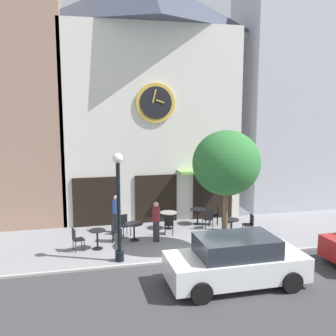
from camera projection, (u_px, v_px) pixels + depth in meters
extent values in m
cube|color=gray|center=(186.00, 238.00, 16.45)|extent=(26.23, 5.11, 0.05)
cube|color=#38383A|center=(242.00, 302.00, 10.96)|extent=(26.23, 6.30, 0.05)
cube|color=#A8A5A0|center=(206.00, 258.00, 14.00)|extent=(26.23, 0.12, 0.08)
cube|color=silver|center=(150.00, 124.00, 19.34)|extent=(8.67, 2.79, 9.35)
pyramid|color=#383D4C|center=(149.00, 0.00, 18.44)|extent=(7.80, 3.91, 2.46)
cylinder|color=gold|center=(156.00, 103.00, 17.79)|extent=(1.83, 0.10, 1.83)
cylinder|color=black|center=(156.00, 103.00, 17.73)|extent=(1.50, 0.04, 1.50)
cube|color=gold|center=(160.00, 101.00, 17.73)|extent=(0.41, 0.03, 0.18)
cube|color=gold|center=(154.00, 96.00, 17.63)|extent=(0.21, 0.03, 0.64)
cube|color=black|center=(95.00, 202.00, 17.84)|extent=(2.02, 0.10, 2.30)
cube|color=black|center=(156.00, 199.00, 18.50)|extent=(2.02, 0.10, 2.30)
cube|color=black|center=(213.00, 195.00, 19.16)|extent=(2.02, 0.10, 2.30)
cube|color=#72A84C|center=(206.00, 171.00, 18.56)|extent=(2.77, 0.90, 0.12)
cube|color=#B2B2BC|center=(293.00, 103.00, 21.53)|extent=(6.21, 3.78, 11.48)
cylinder|color=black|center=(120.00, 256.00, 13.84)|extent=(0.32, 0.32, 0.36)
cylinder|color=black|center=(119.00, 213.00, 13.60)|extent=(0.14, 0.14, 3.56)
sphere|color=white|center=(118.00, 158.00, 13.30)|extent=(0.36, 0.36, 0.36)
cylinder|color=brown|center=(225.00, 219.00, 14.65)|extent=(0.20, 0.20, 2.53)
ellipsoid|color=#2D7033|center=(227.00, 163.00, 14.32)|extent=(2.57, 2.32, 2.44)
cylinder|color=black|center=(97.00, 240.00, 15.00)|extent=(0.07, 0.07, 0.75)
cylinder|color=black|center=(98.00, 248.00, 15.05)|extent=(0.40, 0.40, 0.03)
cylinder|color=black|center=(97.00, 230.00, 14.94)|extent=(0.64, 0.64, 0.03)
cylinder|color=black|center=(134.00, 232.00, 15.99)|extent=(0.07, 0.07, 0.71)
cylinder|color=black|center=(134.00, 240.00, 16.04)|extent=(0.40, 0.40, 0.03)
cylinder|color=black|center=(134.00, 224.00, 15.93)|extent=(0.75, 0.75, 0.03)
cylinder|color=black|center=(169.00, 221.00, 17.55)|extent=(0.07, 0.07, 0.75)
cylinder|color=black|center=(169.00, 228.00, 17.60)|extent=(0.40, 0.40, 0.03)
cylinder|color=gray|center=(169.00, 213.00, 17.49)|extent=(0.78, 0.78, 0.03)
cylinder|color=black|center=(198.00, 217.00, 18.21)|extent=(0.07, 0.07, 0.73)
cylinder|color=black|center=(198.00, 224.00, 18.27)|extent=(0.40, 0.40, 0.03)
cylinder|color=black|center=(198.00, 209.00, 18.16)|extent=(0.75, 0.75, 0.03)
cylinder|color=black|center=(231.00, 228.00, 16.44)|extent=(0.07, 0.07, 0.75)
cylinder|color=black|center=(231.00, 236.00, 16.49)|extent=(0.40, 0.40, 0.03)
cylinder|color=black|center=(231.00, 220.00, 16.38)|extent=(0.65, 0.65, 0.03)
cube|color=black|center=(248.00, 225.00, 16.67)|extent=(0.44, 0.44, 0.04)
cube|color=black|center=(252.00, 220.00, 16.65)|extent=(0.08, 0.38, 0.45)
cylinder|color=black|center=(242.00, 229.00, 16.85)|extent=(0.03, 0.03, 0.45)
cylinder|color=black|center=(245.00, 231.00, 16.51)|extent=(0.03, 0.03, 0.45)
cylinder|color=black|center=(250.00, 228.00, 16.89)|extent=(0.03, 0.03, 0.45)
cylinder|color=black|center=(253.00, 231.00, 16.55)|extent=(0.03, 0.03, 0.45)
cube|color=black|center=(117.00, 231.00, 15.80)|extent=(0.48, 0.48, 0.04)
cube|color=black|center=(112.00, 226.00, 15.76)|extent=(0.12, 0.38, 0.45)
cylinder|color=black|center=(121.00, 238.00, 15.67)|extent=(0.03, 0.03, 0.45)
cylinder|color=black|center=(122.00, 235.00, 16.01)|extent=(0.03, 0.03, 0.45)
cylinder|color=black|center=(112.00, 238.00, 15.66)|extent=(0.03, 0.03, 0.45)
cylinder|color=black|center=(113.00, 235.00, 16.00)|extent=(0.03, 0.03, 0.45)
cube|color=black|center=(169.00, 224.00, 16.75)|extent=(0.49, 0.49, 0.04)
cube|color=black|center=(169.00, 220.00, 16.54)|extent=(0.38, 0.14, 0.45)
cylinder|color=black|center=(173.00, 228.00, 16.95)|extent=(0.03, 0.03, 0.45)
cylinder|color=black|center=(165.00, 228.00, 16.96)|extent=(0.03, 0.03, 0.45)
cylinder|color=black|center=(173.00, 230.00, 16.61)|extent=(0.03, 0.03, 0.45)
cylinder|color=black|center=(165.00, 230.00, 16.62)|extent=(0.03, 0.03, 0.45)
cube|color=black|center=(79.00, 239.00, 14.80)|extent=(0.50, 0.50, 0.04)
cube|color=black|center=(74.00, 235.00, 14.68)|extent=(0.15, 0.38, 0.45)
cylinder|color=black|center=(84.00, 246.00, 14.77)|extent=(0.03, 0.03, 0.45)
cylinder|color=black|center=(82.00, 243.00, 15.06)|extent=(0.03, 0.03, 0.45)
cylinder|color=black|center=(76.00, 247.00, 14.60)|extent=(0.03, 0.03, 0.45)
cylinder|color=black|center=(73.00, 244.00, 14.89)|extent=(0.03, 0.03, 0.45)
cube|color=black|center=(207.00, 219.00, 17.58)|extent=(0.44, 0.44, 0.04)
cube|color=black|center=(209.00, 215.00, 17.38)|extent=(0.38, 0.08, 0.45)
cylinder|color=black|center=(209.00, 222.00, 17.83)|extent=(0.03, 0.03, 0.45)
cylinder|color=black|center=(202.00, 223.00, 17.72)|extent=(0.03, 0.03, 0.45)
cylinder|color=black|center=(212.00, 224.00, 17.52)|extent=(0.03, 0.03, 0.45)
cylinder|color=black|center=(205.00, 225.00, 17.40)|extent=(0.03, 0.03, 0.45)
cube|color=black|center=(214.00, 216.00, 18.11)|extent=(0.49, 0.49, 0.04)
cube|color=black|center=(218.00, 211.00, 18.07)|extent=(0.14, 0.38, 0.45)
cylinder|color=black|center=(210.00, 219.00, 18.32)|extent=(0.03, 0.03, 0.45)
cylinder|color=black|center=(210.00, 221.00, 17.98)|extent=(0.03, 0.03, 0.45)
cylinder|color=black|center=(217.00, 219.00, 18.30)|extent=(0.03, 0.03, 0.45)
cylinder|color=black|center=(218.00, 221.00, 17.97)|extent=(0.03, 0.03, 0.45)
cube|color=black|center=(125.00, 226.00, 16.54)|extent=(0.51, 0.51, 0.04)
cube|color=black|center=(123.00, 220.00, 16.66)|extent=(0.37, 0.16, 0.45)
cylinder|color=black|center=(123.00, 232.00, 16.35)|extent=(0.03, 0.03, 0.45)
cylinder|color=black|center=(130.00, 231.00, 16.53)|extent=(0.03, 0.03, 0.45)
cylinder|color=black|center=(120.00, 230.00, 16.63)|extent=(0.03, 0.03, 0.45)
cylinder|color=black|center=(127.00, 229.00, 16.81)|extent=(0.03, 0.03, 0.45)
cube|color=black|center=(227.00, 221.00, 17.15)|extent=(0.41, 0.41, 0.04)
cube|color=black|center=(226.00, 216.00, 17.29)|extent=(0.38, 0.05, 0.45)
cylinder|color=black|center=(225.00, 228.00, 16.99)|extent=(0.03, 0.03, 0.45)
cylinder|color=black|center=(232.00, 227.00, 17.06)|extent=(0.03, 0.03, 0.45)
cylinder|color=black|center=(222.00, 225.00, 17.32)|extent=(0.03, 0.03, 0.45)
cylinder|color=black|center=(229.00, 225.00, 17.39)|extent=(0.03, 0.03, 0.45)
cylinder|color=#2D2D38|center=(116.00, 223.00, 17.03)|extent=(0.37, 0.37, 0.85)
cylinder|color=#3359B2|center=(116.00, 207.00, 16.92)|extent=(0.45, 0.45, 0.60)
sphere|color=tan|center=(116.00, 198.00, 16.86)|extent=(0.22, 0.22, 0.22)
cylinder|color=#2D2D38|center=(156.00, 231.00, 15.85)|extent=(0.27, 0.27, 0.85)
cylinder|color=maroon|center=(156.00, 214.00, 15.74)|extent=(0.33, 0.33, 0.60)
sphere|color=tan|center=(156.00, 205.00, 15.68)|extent=(0.22, 0.22, 0.22)
cube|color=white|center=(236.00, 266.00, 11.93)|extent=(4.31, 1.83, 0.75)
cube|color=#262B33|center=(236.00, 246.00, 11.83)|extent=(2.42, 1.60, 0.60)
cylinder|color=black|center=(292.00, 282.00, 11.45)|extent=(0.64, 0.22, 0.64)
cylinder|color=black|center=(263.00, 259.00, 13.17)|extent=(0.64, 0.22, 0.64)
cylinder|color=black|center=(201.00, 293.00, 10.78)|extent=(0.64, 0.22, 0.64)
cylinder|color=black|center=(184.00, 267.00, 12.51)|extent=(0.64, 0.22, 0.64)
cylinder|color=black|center=(334.00, 249.00, 14.11)|extent=(0.65, 0.25, 0.64)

